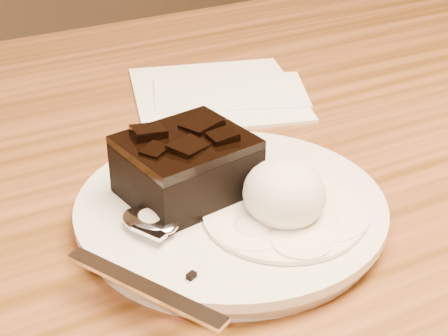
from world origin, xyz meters
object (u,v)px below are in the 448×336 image
ice_cream_scoop (284,194)px  spoon (150,223)px  plate (231,212)px  brownie (186,171)px  napkin (216,92)px

ice_cream_scoop → spoon: bearing=160.0°
plate → brownie: (-0.02, 0.02, 0.03)m
plate → spoon: size_ratio=1.31×
ice_cream_scoop → spoon: 0.09m
plate → ice_cream_scoop: 0.05m
napkin → plate: bearing=-115.7°
spoon → napkin: spoon is taller
plate → spoon: bearing=-176.2°
spoon → napkin: size_ratio=1.05×
brownie → napkin: bearing=56.1°
napkin → ice_cream_scoop: bearing=-107.8°
ice_cream_scoop → napkin: ice_cream_scoop is taller
plate → brownie: size_ratio=2.63×
plate → ice_cream_scoop: ice_cream_scoop is taller
brownie → spoon: (-0.04, -0.03, -0.01)m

